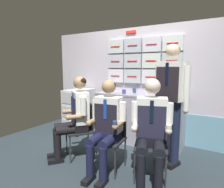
{
  "coord_description": "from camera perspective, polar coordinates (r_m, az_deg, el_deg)",
  "views": [
    {
      "loc": [
        1.43,
        -2.16,
        1.39
      ],
      "look_at": [
        -0.05,
        0.3,
        1.0
      ],
      "focal_mm": 31.12,
      "sensor_mm": 36.0,
      "label": 1
    }
  ],
  "objects": [
    {
      "name": "sparkling_bottle_green",
      "position": [
        3.28,
        13.72,
        1.82
      ],
      "size": [
        0.07,
        0.07,
        0.32
      ],
      "color": "silver",
      "rests_on": "galley_counter"
    },
    {
      "name": "folding_chair_left",
      "position": [
        3.1,
        -7.77,
        -8.84
      ],
      "size": [
        0.56,
        0.56,
        0.83
      ],
      "color": "#2D2D33",
      "rests_on": "ground"
    },
    {
      "name": "water_bottle_tall",
      "position": [
        3.53,
        14.85,
        1.49
      ],
      "size": [
        0.08,
        0.08,
        0.23
      ],
      "color": "silver",
      "rests_on": "galley_counter"
    },
    {
      "name": "coffee_cup_white",
      "position": [
        3.57,
        3.55,
        0.74
      ],
      "size": [
        0.07,
        0.07,
        0.08
      ],
      "color": "navy",
      "rests_on": "galley_counter"
    },
    {
      "name": "crew_member_left",
      "position": [
        3.02,
        -10.78,
        -5.71
      ],
      "size": [
        0.63,
        0.68,
        1.26
      ],
      "color": "black",
      "rests_on": "ground"
    },
    {
      "name": "folding_chair_by_counter",
      "position": [
        2.61,
        11.45,
        -12.19
      ],
      "size": [
        0.51,
        0.51,
        0.83
      ],
      "color": "#2D2D33",
      "rests_on": "ground"
    },
    {
      "name": "ground",
      "position": [
        2.95,
        -2.32,
        -20.72
      ],
      "size": [
        4.8,
        4.8,
        0.04
      ],
      "primitive_type": "cube",
      "color": "#273137"
    },
    {
      "name": "folding_chair_right",
      "position": [
        2.74,
        -0.26,
        -11.04
      ],
      "size": [
        0.44,
        0.44,
        0.83
      ],
      "color": "#2D2D33",
      "rests_on": "ground"
    },
    {
      "name": "crew_member_standing",
      "position": [
        2.82,
        16.94,
        -0.08
      ],
      "size": [
        0.51,
        0.35,
        1.7
      ],
      "color": "black",
      "rests_on": "ground"
    },
    {
      "name": "crew_member_right",
      "position": [
        2.55,
        -1.79,
        -8.59
      ],
      "size": [
        0.49,
        0.62,
        1.23
      ],
      "color": "black",
      "rests_on": "ground"
    },
    {
      "name": "paper_cup_tan",
      "position": [
        3.73,
        6.59,
        1.06
      ],
      "size": [
        0.07,
        0.07,
        0.09
      ],
      "color": "navy",
      "rests_on": "galley_counter"
    },
    {
      "name": "galley_counter",
      "position": [
        3.66,
        7.81,
        -7.08
      ],
      "size": [
        1.62,
        0.53,
        0.91
      ],
      "color": "#9D98A9",
      "rests_on": "ground"
    },
    {
      "name": "crew_member_by_counter",
      "position": [
        2.4,
        11.5,
        -9.28
      ],
      "size": [
        0.54,
        0.68,
        1.26
      ],
      "color": "black",
      "rests_on": "ground"
    },
    {
      "name": "service_trolley",
      "position": [
        4.24,
        -9.7,
        -4.45
      ],
      "size": [
        0.4,
        0.65,
        0.93
      ],
      "color": "black",
      "rests_on": "ground"
    },
    {
      "name": "galley_bulkhead",
      "position": [
        3.83,
        8.93,
        3.18
      ],
      "size": [
        4.2,
        0.14,
        2.15
      ],
      "color": "#BAB3C0",
      "rests_on": "ground"
    }
  ]
}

